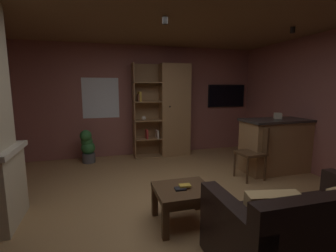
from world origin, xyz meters
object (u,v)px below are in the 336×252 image
(coffee_table, at_px, (183,195))
(table_book_1, at_px, (185,186))
(kitchen_bar_counter, at_px, (281,145))
(bookshelf_cabinet, at_px, (171,111))
(potted_floor_plant, at_px, (87,146))
(wall_mounted_tv, at_px, (226,96))
(tissue_box, at_px, (278,116))
(leather_couch, at_px, (308,234))
(dining_chair, at_px, (254,149))
(table_book_0, at_px, (180,189))

(coffee_table, height_order, table_book_1, table_book_1)
(kitchen_bar_counter, xyz_separation_m, table_book_1, (-2.39, -1.24, -0.04))
(bookshelf_cabinet, relative_size, coffee_table, 3.25)
(kitchen_bar_counter, relative_size, potted_floor_plant, 2.18)
(wall_mounted_tv, bearing_deg, tissue_box, -86.90)
(coffee_table, bearing_deg, kitchen_bar_counter, 27.14)
(table_book_1, xyz_separation_m, potted_floor_plant, (-1.20, 2.77, -0.11))
(kitchen_bar_counter, bearing_deg, bookshelf_cabinet, 135.92)
(bookshelf_cabinet, distance_m, wall_mounted_tv, 1.59)
(potted_floor_plant, height_order, wall_mounted_tv, wall_mounted_tv)
(coffee_table, height_order, potted_floor_plant, potted_floor_plant)
(kitchen_bar_counter, bearing_deg, leather_couch, -125.68)
(dining_chair, bearing_deg, coffee_table, -148.51)
(table_book_0, bearing_deg, tissue_box, 29.18)
(table_book_1, relative_size, potted_floor_plant, 0.19)
(tissue_box, bearing_deg, table_book_0, -150.82)
(leather_couch, xyz_separation_m, table_book_0, (-0.88, 0.92, 0.14))
(leather_couch, relative_size, wall_mounted_tv, 1.63)
(dining_chair, bearing_deg, kitchen_bar_counter, 16.17)
(coffee_table, relative_size, wall_mounted_tv, 0.65)
(wall_mounted_tv, bearing_deg, table_book_1, -125.56)
(potted_floor_plant, bearing_deg, dining_chair, -31.53)
(tissue_box, distance_m, coffee_table, 2.77)
(coffee_table, bearing_deg, dining_chair, 31.49)
(bookshelf_cabinet, bearing_deg, potted_floor_plant, -176.12)
(tissue_box, height_order, dining_chair, tissue_box)
(bookshelf_cabinet, relative_size, leather_couch, 1.30)
(potted_floor_plant, bearing_deg, bookshelf_cabinet, 3.88)
(tissue_box, xyz_separation_m, leather_couch, (-1.51, -2.26, -0.76))
(table_book_1, bearing_deg, tissue_box, 29.44)
(tissue_box, height_order, wall_mounted_tv, wall_mounted_tv)
(tissue_box, bearing_deg, kitchen_bar_counter, -44.19)
(bookshelf_cabinet, bearing_deg, kitchen_bar_counter, -44.08)
(potted_floor_plant, bearing_deg, coffee_table, -66.87)
(bookshelf_cabinet, distance_m, table_book_1, 3.03)
(bookshelf_cabinet, bearing_deg, wall_mounted_tv, 7.76)
(leather_couch, height_order, potted_floor_plant, leather_couch)
(bookshelf_cabinet, distance_m, tissue_box, 2.28)
(tissue_box, bearing_deg, wall_mounted_tv, 93.10)
(coffee_table, height_order, dining_chair, dining_chair)
(coffee_table, distance_m, dining_chair, 1.96)
(table_book_0, bearing_deg, dining_chair, 31.57)
(kitchen_bar_counter, xyz_separation_m, coffee_table, (-2.41, -1.24, -0.16))
(table_book_0, bearing_deg, bookshelf_cabinet, 75.64)
(dining_chair, bearing_deg, leather_couch, -112.73)
(wall_mounted_tv, bearing_deg, kitchen_bar_counter, -84.92)
(coffee_table, distance_m, potted_floor_plant, 3.01)
(bookshelf_cabinet, relative_size, table_book_0, 16.81)
(table_book_0, relative_size, wall_mounted_tv, 0.13)
(wall_mounted_tv, bearing_deg, dining_chair, -105.59)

